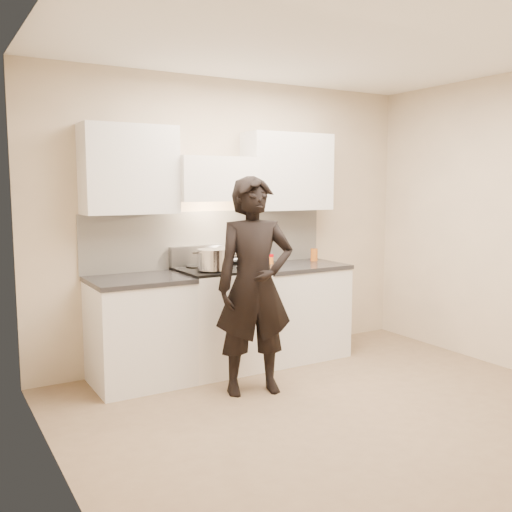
% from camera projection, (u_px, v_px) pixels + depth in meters
% --- Properties ---
extents(ground_plane, '(4.00, 4.00, 0.00)m').
position_uv_depth(ground_plane, '(344.00, 414.00, 4.24)').
color(ground_plane, '#856F53').
extents(room_shell, '(4.04, 3.54, 2.70)m').
position_uv_depth(room_shell, '(311.00, 198.00, 4.33)').
color(room_shell, beige).
rests_on(room_shell, ground).
extents(stove, '(0.76, 0.65, 0.96)m').
position_uv_depth(stove, '(221.00, 318.00, 5.25)').
color(stove, white).
rests_on(stove, ground).
extents(counter_right, '(0.92, 0.67, 0.92)m').
position_uv_depth(counter_right, '(295.00, 310.00, 5.67)').
color(counter_right, white).
rests_on(counter_right, ground).
extents(counter_left, '(0.82, 0.67, 0.92)m').
position_uv_depth(counter_left, '(140.00, 331.00, 4.86)').
color(counter_left, white).
rests_on(counter_left, ground).
extents(wok, '(0.35, 0.43, 0.28)m').
position_uv_depth(wok, '(230.00, 253.00, 5.39)').
color(wok, silver).
rests_on(wok, stove).
extents(stock_pot, '(0.38, 0.27, 0.18)m').
position_uv_depth(stock_pot, '(212.00, 259.00, 4.98)').
color(stock_pot, silver).
rests_on(stock_pot, stove).
extents(utensil_crock, '(0.10, 0.10, 0.28)m').
position_uv_depth(utensil_crock, '(261.00, 255.00, 5.68)').
color(utensil_crock, '#9B9C9F').
rests_on(utensil_crock, counter_right).
extents(spice_jar, '(0.04, 0.04, 0.10)m').
position_uv_depth(spice_jar, '(271.00, 259.00, 5.63)').
color(spice_jar, orange).
rests_on(spice_jar, counter_right).
extents(oil_glass, '(0.07, 0.07, 0.13)m').
position_uv_depth(oil_glass, '(314.00, 255.00, 5.87)').
color(oil_glass, '#BC5F1E').
rests_on(oil_glass, counter_right).
extents(person, '(0.73, 0.57, 1.77)m').
position_uv_depth(person, '(255.00, 286.00, 4.61)').
color(person, black).
rests_on(person, ground).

